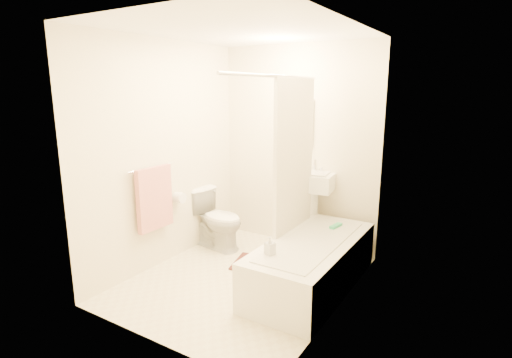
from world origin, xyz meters
The scene contains 17 objects.
floor centered at (0.00, 0.00, 0.00)m, with size 2.40×2.40×0.00m, color beige.
ceiling centered at (0.00, 0.00, 2.40)m, with size 2.40×2.40×0.00m, color white.
wall_back centered at (0.00, 1.20, 1.20)m, with size 2.00×0.02×2.40m, color beige.
wall_left centered at (-1.00, 0.00, 1.20)m, with size 0.02×2.40×2.40m, color beige.
wall_right centered at (1.00, 0.00, 1.20)m, with size 0.02×2.40×2.40m, color beige.
mirror centered at (0.00, 1.18, 1.50)m, with size 0.40×0.03×0.55m, color white.
curtain_rod centered at (0.30, 0.10, 2.00)m, with size 0.03×0.03×1.70m, color silver.
shower_curtain centered at (0.30, 0.50, 1.22)m, with size 0.04×0.80×1.55m, color silver.
towel_bar centered at (-0.96, -0.25, 1.10)m, with size 0.02×0.02×0.60m, color silver.
towel centered at (-0.93, -0.25, 0.78)m, with size 0.06×0.45×0.66m, color #CC7266.
toilet_paper centered at (-0.93, 0.12, 0.70)m, with size 0.12×0.12×0.11m, color white.
toilet centered at (-0.75, 0.56, 0.35)m, with size 0.40×0.72×0.70m, color white.
sink centered at (0.25, 1.06, 0.51)m, with size 0.53×0.42×1.03m, color white, non-canonical shape.
bathtub centered at (0.64, 0.25, 0.23)m, with size 0.72×1.65×0.46m, color white, non-canonical shape.
bath_mat centered at (-0.02, 0.39, 0.01)m, with size 0.60×0.45×0.02m, color #4B2B20.
soap_bottle centered at (0.45, -0.25, 0.55)m, with size 0.08×0.08×0.17m, color white.
scrub_brush centered at (0.69, 0.72, 0.48)m, with size 0.05×0.18×0.04m, color #37BF7D.
Camera 1 is at (2.07, -3.09, 1.89)m, focal length 28.00 mm.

